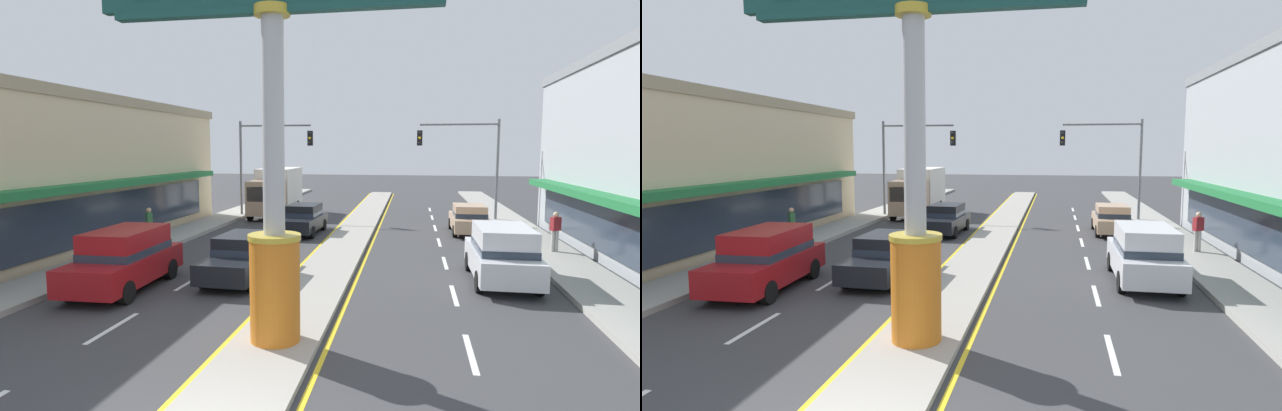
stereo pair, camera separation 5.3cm
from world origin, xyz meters
TOP-DOWN VIEW (x-y plane):
  - median_strip at (0.00, 18.00)m, footprint 1.96×52.00m
  - sidewalk_left at (-8.69, 16.00)m, footprint 2.23×60.00m
  - sidewalk_right at (8.69, 16.00)m, footprint 2.23×60.00m
  - lane_markings at (0.00, 16.65)m, footprint 8.70×52.00m
  - district_sign at (0.00, 4.42)m, footprint 7.69×1.18m
  - storefront_left at (-14.04, 13.19)m, footprint 8.78×24.43m
  - traffic_light_left_side at (-6.22, 24.86)m, footprint 4.86×0.46m
  - traffic_light_right_side at (6.22, 25.40)m, footprint 4.86×0.46m
  - box_truck_near_right_lane at (-5.96, 26.18)m, footprint 2.34×6.94m
  - sedan_far_right_lane at (-2.63, 19.32)m, footprint 1.98×4.37m
  - sedan_near_left_lane at (5.93, 20.83)m, footprint 1.85×4.31m
  - suv_mid_left_lane at (5.93, 11.00)m, footprint 1.98×4.61m
  - sedan_far_left_oncoming at (-2.63, 9.90)m, footprint 1.95×4.36m
  - suv_kerb_right at (-5.93, 8.07)m, footprint 2.09×4.67m
  - pedestrian_near_kerb at (-8.34, 13.87)m, footprint 0.43×0.44m
  - pedestrian_far_side at (8.83, 15.81)m, footprint 0.46×0.39m

SIDE VIEW (x-z plane):
  - lane_markings at x=0.00m, z-range 0.00..0.01m
  - median_strip at x=0.00m, z-range 0.00..0.14m
  - sidewalk_left at x=-8.69m, z-range 0.00..0.18m
  - sidewalk_right at x=8.69m, z-range 0.00..0.18m
  - sedan_far_right_lane at x=-2.63m, z-range 0.02..1.55m
  - sedan_near_left_lane at x=5.93m, z-range 0.02..1.55m
  - sedan_far_left_oncoming at x=-2.63m, z-range 0.02..1.55m
  - suv_mid_left_lane at x=5.93m, z-range 0.03..1.93m
  - suv_kerb_right at x=-5.93m, z-range 0.03..1.93m
  - pedestrian_far_side at x=8.83m, z-range 0.29..1.95m
  - pedestrian_near_kerb at x=-8.34m, z-range 0.29..1.98m
  - box_truck_near_right_lane at x=-5.96m, z-range 0.13..3.25m
  - storefront_left at x=-14.04m, z-range 0.00..6.83m
  - traffic_light_left_side at x=-6.22m, z-range 1.15..7.35m
  - traffic_light_right_side at x=6.22m, z-range 1.15..7.35m
  - district_sign at x=0.00m, z-range 0.42..8.98m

